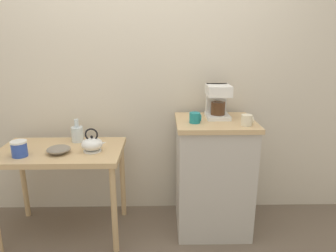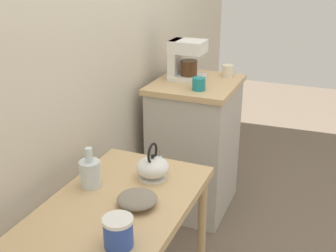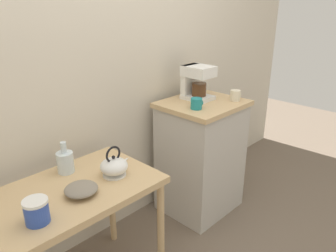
% 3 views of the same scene
% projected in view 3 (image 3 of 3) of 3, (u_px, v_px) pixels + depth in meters
% --- Properties ---
extents(ground_plane, '(8.00, 8.00, 0.00)m').
position_uv_depth(ground_plane, '(152.00, 241.00, 2.41)').
color(ground_plane, '#6B5B4C').
extents(back_wall, '(4.40, 0.10, 2.80)m').
position_uv_depth(back_wall, '(118.00, 40.00, 2.24)').
color(back_wall, beige).
rests_on(back_wall, ground_plane).
extents(wooden_table, '(0.94, 0.58, 0.72)m').
position_uv_depth(wooden_table, '(71.00, 204.00, 1.76)').
color(wooden_table, tan).
rests_on(wooden_table, ground_plane).
extents(kitchen_counter, '(0.60, 0.53, 0.93)m').
position_uv_depth(kitchen_counter, '(201.00, 157.00, 2.66)').
color(kitchen_counter, '#BCB7AD').
rests_on(kitchen_counter, ground_plane).
extents(bowl_stoneware, '(0.17, 0.17, 0.05)m').
position_uv_depth(bowl_stoneware, '(81.00, 189.00, 1.67)').
color(bowl_stoneware, gray).
rests_on(bowl_stoneware, wooden_table).
extents(teakettle, '(0.19, 0.16, 0.18)m').
position_uv_depth(teakettle, '(114.00, 166.00, 1.85)').
color(teakettle, white).
rests_on(teakettle, wooden_table).
extents(glass_carafe_vase, '(0.10, 0.10, 0.19)m').
position_uv_depth(glass_carafe_vase, '(65.00, 162.00, 1.88)').
color(glass_carafe_vase, silver).
rests_on(glass_carafe_vase, wooden_table).
extents(canister_enamel, '(0.11, 0.11, 0.11)m').
position_uv_depth(canister_enamel, '(37.00, 211.00, 1.46)').
color(canister_enamel, '#2D4CAD').
rests_on(canister_enamel, wooden_table).
extents(coffee_maker, '(0.18, 0.22, 0.26)m').
position_uv_depth(coffee_maker, '(196.00, 81.00, 2.52)').
color(coffee_maker, white).
rests_on(coffee_maker, kitchen_counter).
extents(mug_dark_teal, '(0.09, 0.08, 0.08)m').
position_uv_depth(mug_dark_teal, '(197.00, 104.00, 2.32)').
color(mug_dark_teal, teal).
rests_on(mug_dark_teal, kitchen_counter).
extents(mug_small_cream, '(0.08, 0.08, 0.08)m').
position_uv_depth(mug_small_cream, '(235.00, 95.00, 2.51)').
color(mug_small_cream, beige).
rests_on(mug_small_cream, kitchen_counter).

